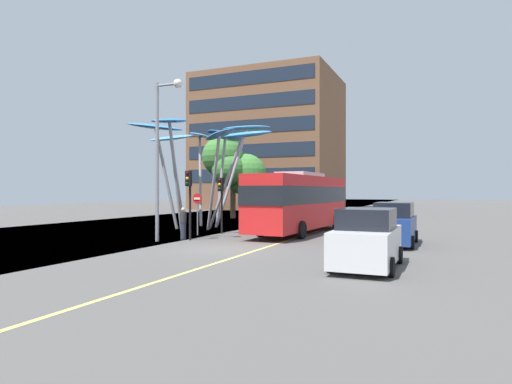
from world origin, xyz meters
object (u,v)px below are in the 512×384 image
Objects in this scene: car_parked_near at (367,240)px; street_lamp at (162,140)px; car_parked_mid at (394,225)px; pedestrian at (183,223)px; traffic_light_kerb_near at (189,190)px; leaf_sculpture at (203,139)px; red_bus at (301,200)px; traffic_light_kerb_far at (221,193)px; no_entry_sign at (197,207)px.

car_parked_near is 12.02m from street_lamp.
pedestrian is (-10.47, -2.10, -0.10)m from car_parked_mid.
leaf_sculpture is at bearing 114.93° from traffic_light_kerb_near.
street_lamp is (-5.00, -7.22, 3.11)m from red_bus.
traffic_light_kerb_far is 1.38× the size of no_entry_sign.
traffic_light_kerb_near is at bearing 48.57° from street_lamp.
red_bus is at bearing 146.82° from car_parked_mid.
red_bus is at bearing 52.25° from pedestrian.
traffic_light_kerb_far is 3.89m from pedestrian.
car_parked_mid is 0.56× the size of street_lamp.
leaf_sculpture is 9.25m from pedestrian.
car_parked_mid is (9.96, 2.34, -1.66)m from traffic_light_kerb_near.
traffic_light_kerb_far is at bearing 59.65° from no_entry_sign.
car_parked_near is 12.80m from no_entry_sign.
traffic_light_kerb_far is 5.57m from street_lamp.
car_parked_mid is at bearing -20.17° from leaf_sculpture.
red_bus is 12.21m from car_parked_near.
traffic_light_kerb_far is (-0.13, 3.77, -0.18)m from traffic_light_kerb_near.
traffic_light_kerb_far is (3.23, -3.46, -3.76)m from leaf_sculpture.
leaf_sculpture is 2.33× the size of car_parked_mid.
car_parked_mid reaches higher than pedestrian.
traffic_light_kerb_near is 2.86m from street_lamp.
car_parked_near is at bearing -33.04° from no_entry_sign.
red_bus is at bearing 55.26° from street_lamp.
traffic_light_kerb_far is 10.30m from car_parked_mid.
traffic_light_kerb_near reaches higher than car_parked_near.
pedestrian is (-10.30, 4.81, -0.09)m from car_parked_near.
red_bus is 3.21× the size of traffic_light_kerb_near.
traffic_light_kerb_far is 0.41× the size of street_lamp.
traffic_light_kerb_near is at bearing -166.78° from car_parked_mid.
traffic_light_kerb_near is at bearing -25.28° from pedestrian.
traffic_light_kerb_near is 0.44× the size of street_lamp.
traffic_light_kerb_far is 13.04m from car_parked_near.
no_entry_sign is (-0.42, 2.16, 0.77)m from pedestrian.
red_bus reaches higher than traffic_light_kerb_far.
pedestrian is (-0.51, 0.24, -1.77)m from traffic_light_kerb_near.
car_parked_mid is 10.92m from no_entry_sign.
red_bus is 2.56× the size of car_parked_mid.
car_parked_near is at bearing -18.26° from street_lamp.
car_parked_mid is 12.13m from street_lamp.
no_entry_sign is at bearing -63.30° from leaf_sculpture.
no_entry_sign is (-0.80, -1.37, -0.82)m from traffic_light_kerb_far.
red_bus is 8.61m from leaf_sculpture.
car_parked_near is at bearing -25.04° from pedestrian.
car_parked_near is (9.79, -4.57, -1.68)m from traffic_light_kerb_near.
no_entry_sign is (-0.93, 2.40, -1.00)m from traffic_light_kerb_near.
red_bus is 1.10× the size of leaf_sculpture.
car_parked_near is at bearing -25.03° from traffic_light_kerb_near.
red_bus reaches higher than no_entry_sign.
street_lamp is (-10.70, 3.53, 4.19)m from car_parked_near.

